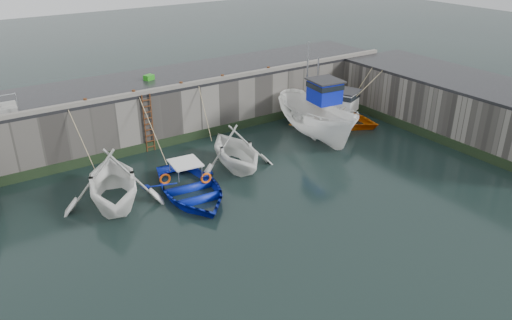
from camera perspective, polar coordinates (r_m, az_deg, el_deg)
ground at (r=20.92m, az=3.98°, el=-6.97°), size 120.00×120.00×0.00m
quay_back at (r=30.17m, az=-10.55°, el=6.18°), size 30.00×5.00×3.00m
quay_right at (r=31.80m, az=22.51°, el=5.65°), size 5.00×15.00×3.00m
road_back at (r=29.70m, az=-10.80°, el=9.06°), size 30.00×5.00×0.16m
road_right at (r=31.36m, az=22.99°, el=8.36°), size 5.00×15.00×0.16m
kerb_back at (r=27.58m, az=-8.83°, el=8.36°), size 30.00×0.30×0.20m
algae_back at (r=28.43m, az=-8.27°, el=2.46°), size 30.00×0.08×0.50m
algae_right at (r=30.23m, az=19.35°, el=2.66°), size 0.08×15.00×0.50m
ladder at (r=27.18m, az=-12.19°, el=4.10°), size 0.51×0.08×3.20m
boat_near_white at (r=23.02m, az=-15.81°, el=-4.73°), size 5.83×6.32×2.78m
boat_near_white_rope at (r=26.03m, az=-18.34°, el=-1.45°), size 0.04×3.27×3.10m
boat_near_blue at (r=22.99m, az=-7.44°, el=-3.94°), size 4.39×5.78×1.12m
boat_near_blue_rope at (r=26.35m, az=-11.47°, el=-0.28°), size 0.04×4.11×3.10m
boat_near_blacktrim at (r=25.46m, az=-2.31°, el=-0.71°), size 4.57×5.12×2.45m
boat_near_blacktrim_rope at (r=28.16m, az=-5.93°, el=1.81°), size 0.04×3.16×3.10m
boat_far_white at (r=28.79m, az=7.01°, el=4.67°), size 3.29×7.06×5.64m
boat_far_orange at (r=31.51m, az=8.90°, el=5.00°), size 6.25×7.11×4.22m
fish_crate at (r=29.36m, az=-12.15°, el=9.22°), size 0.63×0.55×0.29m
bollard_a at (r=26.08m, az=-18.93°, el=6.38°), size 0.18×0.18×0.28m
bollard_b at (r=26.76m, az=-13.79°, el=7.49°), size 0.18×0.18×0.28m
bollard_c at (r=27.74m, az=-8.55°, el=8.56°), size 0.18×0.18×0.28m
bollard_d at (r=28.89m, az=-3.86°, el=9.45°), size 0.18×0.18×0.28m
bollard_e at (r=30.55m, az=1.42°, el=10.37°), size 0.18×0.18×0.28m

